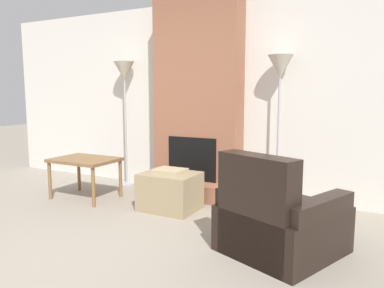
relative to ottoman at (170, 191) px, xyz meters
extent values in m
plane|color=gray|center=(-0.04, -1.64, -0.23)|extent=(24.00, 24.00, 0.00)
cube|color=silver|center=(-0.04, 1.01, 1.07)|extent=(7.20, 0.06, 2.60)
cube|color=#935B42|center=(-0.04, 0.81, 1.07)|extent=(1.20, 0.34, 2.60)
cube|color=#935B42|center=(-0.04, 0.51, -0.12)|extent=(1.20, 0.28, 0.22)
cube|color=black|center=(-0.04, 0.64, 0.28)|extent=(0.70, 0.02, 0.58)
cube|color=#998460|center=(0.00, 0.00, -0.01)|extent=(0.65, 0.53, 0.44)
cube|color=tan|center=(0.00, 0.00, 0.24)|extent=(0.36, 0.29, 0.05)
cube|color=black|center=(1.47, -0.56, -0.03)|extent=(1.13, 1.16, 0.40)
cube|color=black|center=(1.34, -0.88, 0.22)|extent=(0.71, 0.44, 0.89)
cube|color=black|center=(1.79, -0.69, 0.05)|extent=(0.45, 0.81, 0.55)
cube|color=black|center=(1.15, -0.43, 0.05)|extent=(0.45, 0.81, 0.55)
cube|color=brown|center=(-1.24, -0.09, 0.28)|extent=(0.82, 0.60, 0.04)
cylinder|color=brown|center=(-1.61, -0.35, 0.02)|extent=(0.04, 0.04, 0.49)
cylinder|color=brown|center=(-0.87, -0.35, 0.02)|extent=(0.04, 0.04, 0.49)
cylinder|color=brown|center=(-1.61, 0.17, 0.02)|extent=(0.04, 0.04, 0.49)
cylinder|color=brown|center=(-0.87, 0.17, 0.02)|extent=(0.04, 0.04, 0.49)
cylinder|color=#ADADB2|center=(-1.23, 0.78, -0.22)|extent=(0.27, 0.27, 0.02)
cylinder|color=#ADADB2|center=(-1.23, 0.78, 0.56)|extent=(0.03, 0.03, 1.54)
cone|color=beige|center=(-1.23, 0.78, 1.47)|extent=(0.30, 0.30, 0.27)
cylinder|color=#ADADB2|center=(1.07, 0.78, -0.22)|extent=(0.27, 0.27, 0.02)
cylinder|color=#ADADB2|center=(1.07, 0.78, 0.56)|extent=(0.03, 0.03, 1.53)
cone|color=beige|center=(1.07, 0.78, 1.46)|extent=(0.30, 0.30, 0.27)
camera|label=1|loc=(2.22, -3.70, 1.15)|focal=35.00mm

